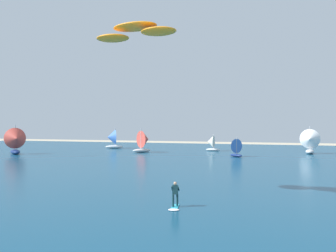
# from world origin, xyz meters

# --- Properties ---
(ocean) EXTENTS (160.00, 90.00, 0.10)m
(ocean) POSITION_xyz_m (0.00, 51.70, 0.05)
(ocean) COLOR navy
(ocean) RESTS_ON ground
(kitesurfer) EXTENTS (0.90, 2.02, 1.67)m
(kitesurfer) POSITION_xyz_m (1.63, 18.45, 0.70)
(kitesurfer) COLOR #26B2CC
(kitesurfer) RESTS_ON ocean
(kite) EXTENTS (7.23, 3.70, 1.05)m
(kite) POSITION_xyz_m (-2.24, 20.96, 12.56)
(kite) COLOR orange
(sailboat_far_left) EXTENTS (4.29, 3.94, 4.76)m
(sailboat_far_left) POSITION_xyz_m (-28.15, 70.25, 2.28)
(sailboat_far_left) COLOR white
(sailboat_far_left) RESTS_ON ocean
(sailboat_trailing) EXTENTS (3.00, 2.54, 3.52)m
(sailboat_trailing) POSITION_xyz_m (-5.30, 69.22, 1.71)
(sailboat_trailing) COLOR silver
(sailboat_trailing) RESTS_ON ocean
(sailboat_mid_right) EXTENTS (3.03, 3.01, 3.42)m
(sailboat_mid_right) POSITION_xyz_m (0.87, 57.33, 1.67)
(sailboat_mid_right) COLOR navy
(sailboat_mid_right) RESTS_ON ocean
(sailboat_anchored_offshore) EXTENTS (4.84, 4.72, 5.43)m
(sailboat_anchored_offshore) POSITION_xyz_m (-37.75, 50.43, 2.59)
(sailboat_anchored_offshore) COLOR navy
(sailboat_anchored_offshore) RESTS_ON ocean
(sailboat_outermost) EXTENTS (3.84, 4.48, 5.13)m
(sailboat_outermost) POSITION_xyz_m (13.45, 67.21, 2.45)
(sailboat_outermost) COLOR silver
(sailboat_outermost) RESTS_ON ocean
(sailboat_far_right) EXTENTS (4.03, 4.26, 4.74)m
(sailboat_far_right) POSITION_xyz_m (-17.15, 61.89, 2.27)
(sailboat_far_right) COLOR silver
(sailboat_far_right) RESTS_ON ocean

